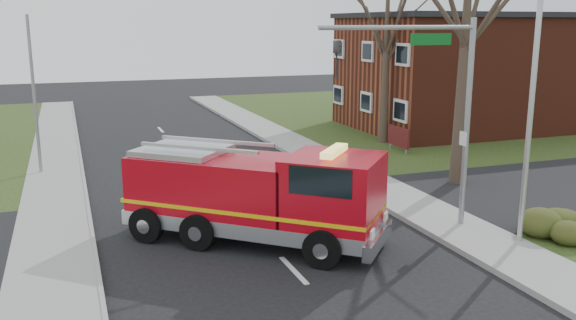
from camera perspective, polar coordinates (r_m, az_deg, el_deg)
name	(u,v)px	position (r m, az deg, el deg)	size (l,w,h in m)	color
ground	(294,270)	(16.97, 0.52, -10.30)	(120.00, 120.00, 0.00)	black
sidewalk_right	(482,241)	(19.84, 17.67, -7.22)	(2.40, 80.00, 0.15)	gray
sidewalk_left	(52,303)	(16.03, -21.23, -12.34)	(2.40, 80.00, 0.15)	gray
brick_building	(473,71)	(40.91, 16.94, 7.97)	(15.40, 10.40, 7.25)	#602516
health_center_sign	(398,137)	(32.01, 10.29, 2.13)	(0.12, 2.00, 1.40)	#501214
bare_tree_near	(467,3)	(25.52, 16.45, 13.95)	(6.00, 6.00, 12.00)	#32261D
bare_tree_far	(387,26)	(33.91, 9.25, 12.28)	(5.25, 5.25, 10.50)	#32261D
traffic_signal_mast	(435,87)	(19.45, 13.56, 6.68)	(5.29, 0.18, 6.80)	gray
streetlight_pole	(530,96)	(19.07, 21.73, 5.55)	(1.48, 0.16, 8.40)	#B7BABF
utility_pole_far	(34,97)	(28.82, -22.65, 5.48)	(0.14, 0.14, 7.00)	gray
fire_engine	(257,197)	(18.70, -2.93, -3.49)	(7.60, 7.12, 3.14)	#AD0814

